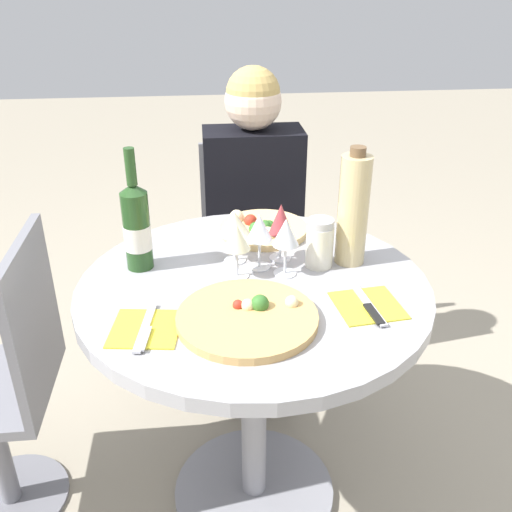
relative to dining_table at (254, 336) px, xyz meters
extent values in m
plane|color=#9E937F|center=(0.00, 0.00, -0.60)|extent=(12.00, 12.00, 0.00)
cylinder|color=gray|center=(0.00, 0.00, -0.59)|extent=(0.50, 0.50, 0.02)
cylinder|color=gray|center=(0.00, 0.00, -0.22)|extent=(0.07, 0.07, 0.71)
cylinder|color=#9E9EA3|center=(0.00, 0.00, 0.15)|extent=(0.89, 0.89, 0.04)
cylinder|color=slate|center=(0.07, 0.69, -0.59)|extent=(0.34, 0.34, 0.01)
cylinder|color=slate|center=(0.07, 0.69, -0.39)|extent=(0.06, 0.06, 0.42)
cube|color=slate|center=(0.07, 0.69, -0.16)|extent=(0.38, 0.38, 0.03)
cube|color=slate|center=(0.07, 0.86, 0.07)|extent=(0.38, 0.02, 0.43)
cube|color=black|center=(0.07, 0.53, -0.37)|extent=(0.30, 0.30, 0.45)
cube|color=black|center=(0.07, 0.69, 0.12)|extent=(0.35, 0.18, 0.52)
sphere|color=beige|center=(0.07, 0.69, 0.47)|extent=(0.19, 0.19, 0.19)
sphere|color=tan|center=(0.07, 0.69, 0.50)|extent=(0.18, 0.18, 0.18)
cylinder|color=slate|center=(-0.75, 0.05, -0.59)|extent=(0.34, 0.34, 0.01)
cube|color=slate|center=(-0.57, 0.05, 0.07)|extent=(0.02, 0.38, 0.43)
cylinder|color=tan|center=(-0.03, -0.18, 0.18)|extent=(0.32, 0.32, 0.02)
sphere|color=beige|center=(-0.03, -0.15, 0.19)|extent=(0.03, 0.03, 0.03)
sphere|color=#336B28|center=(0.00, -0.15, 0.20)|extent=(0.04, 0.04, 0.04)
sphere|color=beige|center=(0.07, -0.14, 0.19)|extent=(0.03, 0.03, 0.03)
sphere|color=#B22D1E|center=(-0.05, -0.14, 0.19)|extent=(0.02, 0.02, 0.02)
cylinder|color=#E5C17F|center=(0.06, 0.30, 0.18)|extent=(0.27, 0.27, 0.02)
sphere|color=#336B28|center=(0.07, 0.28, 0.19)|extent=(0.04, 0.04, 0.04)
sphere|color=#B22D1E|center=(0.02, 0.32, 0.20)|extent=(0.04, 0.04, 0.04)
sphere|color=#336B28|center=(0.03, 0.26, 0.20)|extent=(0.04, 0.04, 0.04)
sphere|color=beige|center=(0.06, 0.22, 0.20)|extent=(0.04, 0.04, 0.04)
sphere|color=#336B28|center=(0.06, 0.27, 0.20)|extent=(0.04, 0.04, 0.04)
sphere|color=beige|center=(-0.03, 0.30, 0.19)|extent=(0.03, 0.03, 0.03)
sphere|color=beige|center=(-0.02, 0.35, 0.20)|extent=(0.04, 0.04, 0.04)
cylinder|color=#23471E|center=(-0.29, 0.11, 0.27)|extent=(0.07, 0.07, 0.21)
cone|color=#23471E|center=(-0.29, 0.11, 0.39)|extent=(0.07, 0.07, 0.02)
cylinder|color=#23471E|center=(-0.29, 0.11, 0.45)|extent=(0.03, 0.03, 0.09)
cylinder|color=silver|center=(-0.29, 0.11, 0.26)|extent=(0.07, 0.07, 0.07)
cylinder|color=tan|center=(0.27, 0.09, 0.31)|extent=(0.08, 0.08, 0.29)
cylinder|color=brown|center=(0.27, 0.09, 0.47)|extent=(0.04, 0.04, 0.02)
cylinder|color=silver|center=(0.18, 0.07, 0.22)|extent=(0.07, 0.07, 0.11)
cylinder|color=#B2B2B7|center=(0.18, 0.07, 0.29)|extent=(0.07, 0.07, 0.02)
cylinder|color=silver|center=(0.02, 0.08, 0.17)|extent=(0.06, 0.06, 0.00)
cylinder|color=silver|center=(0.02, 0.08, 0.21)|extent=(0.01, 0.01, 0.08)
cone|color=silver|center=(0.02, 0.08, 0.28)|extent=(0.07, 0.07, 0.07)
cylinder|color=silver|center=(-0.04, 0.04, 0.17)|extent=(0.06, 0.06, 0.00)
cylinder|color=silver|center=(-0.04, 0.04, 0.21)|extent=(0.01, 0.01, 0.08)
cone|color=beige|center=(-0.04, 0.04, 0.28)|extent=(0.07, 0.07, 0.06)
cylinder|color=silver|center=(0.09, 0.12, 0.17)|extent=(0.06, 0.06, 0.00)
cylinder|color=silver|center=(0.09, 0.12, 0.21)|extent=(0.01, 0.01, 0.07)
cone|color=#9E383D|center=(0.09, 0.12, 0.29)|extent=(0.06, 0.06, 0.08)
cylinder|color=silver|center=(-0.04, 0.12, 0.17)|extent=(0.06, 0.06, 0.00)
cylinder|color=silver|center=(-0.04, 0.12, 0.21)|extent=(0.01, 0.01, 0.08)
cone|color=beige|center=(-0.04, 0.12, 0.28)|extent=(0.08, 0.08, 0.06)
cylinder|color=silver|center=(0.09, 0.04, 0.17)|extent=(0.06, 0.06, 0.00)
cylinder|color=silver|center=(0.09, 0.04, 0.21)|extent=(0.01, 0.01, 0.08)
cone|color=silver|center=(0.09, 0.04, 0.29)|extent=(0.07, 0.07, 0.07)
cube|color=yellow|center=(-0.26, -0.18, 0.17)|extent=(0.17, 0.17, 0.00)
cube|color=silver|center=(-0.26, -0.18, 0.17)|extent=(0.04, 0.19, 0.00)
cube|color=silver|center=(-0.26, -0.23, 0.18)|extent=(0.03, 0.09, 0.00)
cube|color=yellow|center=(0.26, -0.14, 0.17)|extent=(0.17, 0.17, 0.00)
cube|color=silver|center=(0.26, -0.14, 0.17)|extent=(0.04, 0.19, 0.00)
cube|color=black|center=(0.26, -0.19, 0.18)|extent=(0.03, 0.09, 0.00)
camera|label=1|loc=(-0.12, -1.25, 0.89)|focal=40.00mm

